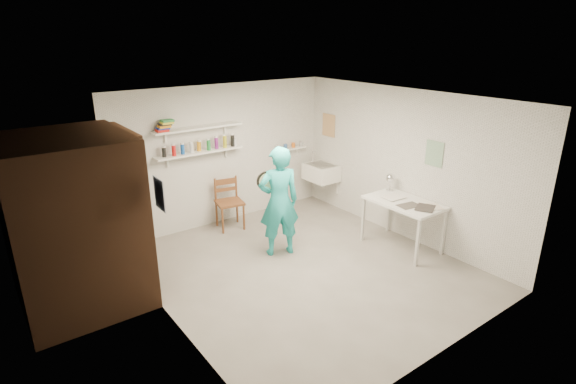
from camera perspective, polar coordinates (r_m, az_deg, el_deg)
floor at (r=6.53m, az=2.13°, el=-9.76°), size 4.00×4.50×0.02m
ceiling at (r=5.74m, az=2.43°, el=11.79°), size 4.00×4.50×0.02m
wall_back at (r=7.83m, az=-8.17°, el=4.71°), size 4.00×0.02×2.40m
wall_front at (r=4.63m, az=20.21°, el=-7.15°), size 4.00×0.02×2.40m
wall_left at (r=5.09m, az=-15.70°, el=-4.16°), size 0.02×4.50×2.40m
wall_right at (r=7.40m, az=14.52°, el=3.38°), size 0.02×4.50×2.40m
doorway_recess at (r=6.10m, az=-19.01°, el=-2.54°), size 0.02×0.90×2.00m
corridor_box at (r=5.94m, az=-25.54°, el=-3.54°), size 1.40×1.50×2.10m
door_lintel at (r=5.81m, az=-19.96°, el=7.14°), size 0.06×1.05×0.10m
door_jamb_near at (r=5.66m, az=-17.20°, el=-4.07°), size 0.06×0.10×2.00m
door_jamb_far at (r=6.56m, az=-20.23°, el=-1.15°), size 0.06×0.10×2.00m
shelf_lower at (r=7.47m, az=-11.11°, el=4.99°), size 1.50×0.22×0.03m
shelf_upper at (r=7.38m, az=-11.32°, el=7.99°), size 1.50×0.22×0.03m
ledge_shelf at (r=8.48m, az=0.19°, el=5.51°), size 0.70×0.14×0.03m
poster_left at (r=5.02m, az=-16.04°, el=-0.25°), size 0.01×0.28×0.36m
poster_right_a at (r=8.51m, az=5.18°, el=8.43°), size 0.01×0.34×0.42m
poster_right_b at (r=6.99m, az=18.09°, el=4.65°), size 0.01×0.30×0.38m
belfast_sink at (r=8.49m, az=4.25°, el=2.51°), size 0.48×0.60×0.30m
man at (r=6.61m, az=-1.15°, el=-1.23°), size 0.71×0.58×1.67m
wall_clock at (r=6.64m, az=-2.73°, el=1.40°), size 0.30×0.13×0.30m
wooden_chair at (r=7.68m, az=-7.44°, el=-1.33°), size 0.51×0.49×0.93m
work_table at (r=7.18m, az=14.29°, el=-4.02°), size 0.69×1.15×0.77m
desk_lamp at (r=7.39m, az=12.89°, el=1.77°), size 0.14×0.14×0.14m
spray_cans at (r=7.44m, az=-11.16°, el=5.73°), size 1.31×0.06×0.17m
book_stack at (r=7.15m, az=-15.37°, el=8.11°), size 0.28×0.14×0.17m
ledge_pots at (r=8.47m, az=0.19°, el=5.90°), size 0.48×0.07×0.09m
papers at (r=7.04m, az=14.55°, el=-1.08°), size 0.30×0.22×0.02m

